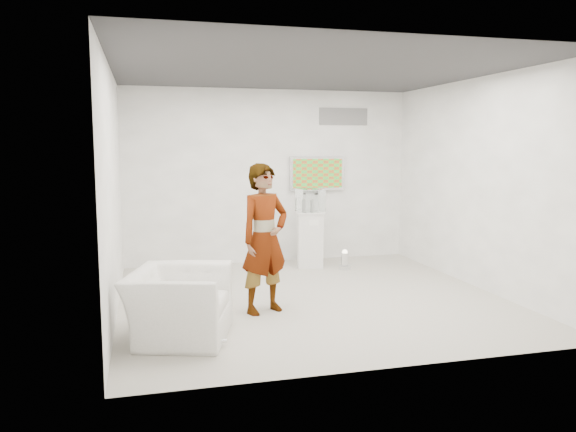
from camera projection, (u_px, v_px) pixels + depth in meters
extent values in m
cube|color=#ACA79E|center=(311.00, 297.00, 7.57)|extent=(5.00, 5.00, 0.01)
cube|color=#313134|center=(312.00, 71.00, 7.20)|extent=(5.00, 5.00, 0.01)
cube|color=white|center=(270.00, 177.00, 9.78)|extent=(5.00, 0.01, 3.00)
cube|color=white|center=(393.00, 207.00, 4.98)|extent=(5.00, 0.01, 3.00)
cube|color=white|center=(113.00, 191.00, 6.76)|extent=(0.01, 5.00, 3.00)
cube|color=white|center=(479.00, 184.00, 8.00)|extent=(0.01, 5.00, 3.00)
cube|color=silver|center=(317.00, 173.00, 9.94)|extent=(1.00, 0.08, 0.60)
cube|color=slate|center=(343.00, 117.00, 9.98)|extent=(0.90, 0.02, 0.30)
imported|color=white|center=(265.00, 239.00, 6.82)|extent=(0.79, 0.67, 1.83)
imported|color=white|center=(179.00, 304.00, 5.95)|extent=(1.27, 1.37, 0.73)
cube|color=silver|center=(310.00, 239.00, 9.48)|extent=(0.54, 0.54, 0.94)
cylinder|color=silver|center=(345.00, 260.00, 9.28)|extent=(0.21, 0.21, 0.31)
cube|color=silver|center=(310.00, 200.00, 9.39)|extent=(0.45, 0.45, 0.38)
cube|color=silver|center=(310.00, 205.00, 9.40)|extent=(0.07, 0.15, 0.20)
cube|color=silver|center=(273.00, 177.00, 7.00)|extent=(0.05, 0.15, 0.04)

